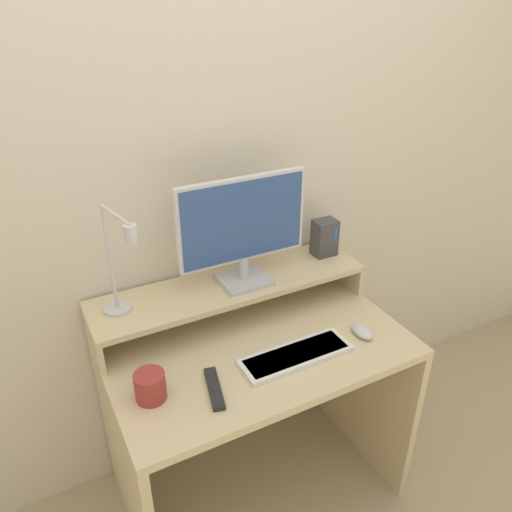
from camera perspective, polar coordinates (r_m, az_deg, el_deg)
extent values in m
cube|color=beige|center=(1.82, -5.45, 9.36)|extent=(6.00, 0.05, 2.50)
cube|color=beige|center=(1.77, -0.05, -10.11)|extent=(1.03, 0.66, 0.03)
cube|color=beige|center=(1.93, -14.53, -22.93)|extent=(0.03, 0.66, 0.72)
cube|color=beige|center=(2.24, 11.74, -13.70)|extent=(0.03, 0.66, 0.72)
cube|color=beige|center=(1.77, -18.10, -9.08)|extent=(0.02, 0.26, 0.11)
cube|color=beige|center=(2.11, 9.75, -1.50)|extent=(0.02, 0.26, 0.11)
cube|color=beige|center=(1.84, -2.90, -3.39)|extent=(1.03, 0.26, 0.02)
cube|color=#BCBCC1|center=(1.84, -1.40, -2.69)|extent=(0.18, 0.16, 0.02)
cylinder|color=#BCBCC1|center=(1.81, -1.42, -1.27)|extent=(0.04, 0.04, 0.09)
cube|color=silver|center=(1.73, -1.56, 4.16)|extent=(0.48, 0.02, 0.31)
cube|color=#2D4C8C|center=(1.72, -1.40, 4.03)|extent=(0.46, 0.01, 0.29)
cylinder|color=silver|center=(1.75, -15.53, -5.79)|extent=(0.09, 0.09, 0.01)
cylinder|color=silver|center=(1.65, -16.36, -0.35)|extent=(0.01, 0.01, 0.37)
cylinder|color=silver|center=(1.50, -15.83, 4.52)|extent=(0.05, 0.18, 0.01)
cylinder|color=silver|center=(1.43, -14.13, 2.54)|extent=(0.04, 0.04, 0.05)
cube|color=#3D3D42|center=(2.01, 7.83, 2.10)|extent=(0.09, 0.07, 0.15)
cube|color=#1972F2|center=(1.99, 9.08, 2.50)|extent=(0.01, 0.00, 0.04)
cube|color=white|center=(1.70, 4.58, -11.26)|extent=(0.39, 0.13, 0.02)
cube|color=silver|center=(1.69, 4.59, -11.12)|extent=(0.36, 0.10, 0.01)
ellipsoid|color=silver|center=(1.82, 12.04, -8.42)|extent=(0.06, 0.10, 0.03)
cube|color=black|center=(1.58, -4.79, -14.84)|extent=(0.08, 0.18, 0.02)
cylinder|color=#9E332D|center=(1.56, -12.00, -14.34)|extent=(0.09, 0.09, 0.09)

